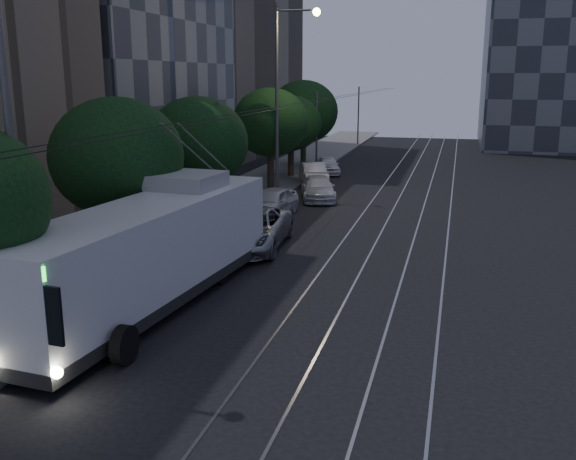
# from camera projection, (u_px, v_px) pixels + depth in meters

# --- Properties ---
(ground) EXTENTS (120.00, 120.00, 0.00)m
(ground) POSITION_uv_depth(u_px,v_px,m) (271.00, 326.00, 18.65)
(ground) COLOR black
(ground) RESTS_ON ground
(sidewalk) EXTENTS (5.00, 90.00, 0.15)m
(sidewalk) POSITION_uv_depth(u_px,v_px,m) (246.00, 193.00, 39.29)
(sidewalk) COLOR gray
(sidewalk) RESTS_ON ground
(tram_rails) EXTENTS (4.52, 90.00, 0.02)m
(tram_rails) POSITION_uv_depth(u_px,v_px,m) (411.00, 202.00, 36.80)
(tram_rails) COLOR gray
(tram_rails) RESTS_ON ground
(overhead_wires) EXTENTS (2.23, 90.00, 6.00)m
(overhead_wires) POSITION_uv_depth(u_px,v_px,m) (286.00, 139.00, 37.87)
(overhead_wires) COLOR black
(overhead_wires) RESTS_ON ground
(trolleybus) EXTENTS (3.72, 12.78, 5.63)m
(trolleybus) POSITION_uv_depth(u_px,v_px,m) (151.00, 252.00, 19.95)
(trolleybus) COLOR white
(trolleybus) RESTS_ON ground
(pickup_silver) EXTENTS (3.15, 6.08, 1.64)m
(pickup_silver) POSITION_uv_depth(u_px,v_px,m) (251.00, 229.00, 26.89)
(pickup_silver) COLOR #9B9CA2
(pickup_silver) RESTS_ON ground
(car_white_a) EXTENTS (2.17, 4.47, 1.47)m
(car_white_a) POSITION_uv_depth(u_px,v_px,m) (272.00, 202.00, 33.04)
(car_white_a) COLOR silver
(car_white_a) RESTS_ON ground
(car_white_b) EXTENTS (3.04, 4.92, 1.33)m
(car_white_b) POSITION_uv_depth(u_px,v_px,m) (318.00, 188.00, 37.53)
(car_white_b) COLOR silver
(car_white_b) RESTS_ON ground
(car_white_c) EXTENTS (2.95, 4.60, 1.43)m
(car_white_c) POSITION_uv_depth(u_px,v_px,m) (314.00, 174.00, 42.69)
(car_white_c) COLOR silver
(car_white_c) RESTS_ON ground
(car_white_d) EXTENTS (2.63, 4.07, 1.29)m
(car_white_d) POSITION_uv_depth(u_px,v_px,m) (328.00, 165.00, 47.28)
(car_white_d) COLOR white
(car_white_d) RESTS_ON ground
(tree_1) EXTENTS (4.84, 4.84, 6.38)m
(tree_1) POSITION_uv_depth(u_px,v_px,m) (117.00, 158.00, 23.24)
(tree_1) COLOR black
(tree_1) RESTS_ON ground
(tree_2) EXTENTS (4.61, 4.61, 6.21)m
(tree_2) POSITION_uv_depth(u_px,v_px,m) (197.00, 143.00, 29.02)
(tree_2) COLOR black
(tree_2) RESTS_ON ground
(tree_3) EXTENTS (4.74, 4.74, 6.39)m
(tree_3) POSITION_uv_depth(u_px,v_px,m) (270.00, 123.00, 39.95)
(tree_3) COLOR black
(tree_3) RESTS_ON ground
(tree_4) EXTENTS (4.26, 4.26, 5.77)m
(tree_4) POSITION_uv_depth(u_px,v_px,m) (291.00, 123.00, 44.82)
(tree_4) COLOR black
(tree_4) RESTS_ON ground
(tree_5) EXTENTS (5.42, 5.42, 6.78)m
(tree_5) POSITION_uv_depth(u_px,v_px,m) (303.00, 112.00, 50.26)
(tree_5) COLOR black
(tree_5) RESTS_ON ground
(streetlamp_near) EXTENTS (2.60, 0.44, 10.84)m
(streetlamp_near) POSITION_uv_depth(u_px,v_px,m) (22.00, 102.00, 15.08)
(streetlamp_near) COLOR #535355
(streetlamp_near) RESTS_ON ground
(streetlamp_far) EXTENTS (2.65, 0.44, 11.10)m
(streetlamp_far) POSITION_uv_depth(u_px,v_px,m) (284.00, 84.00, 37.07)
(streetlamp_far) COLOR #535355
(streetlamp_far) RESTS_ON ground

